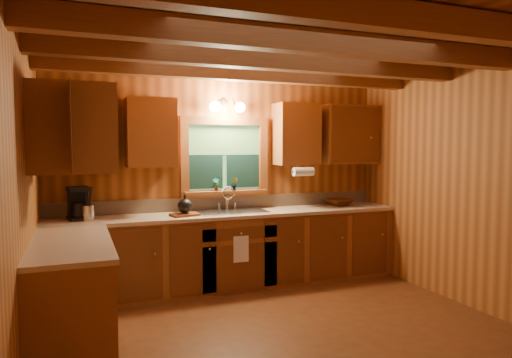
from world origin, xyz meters
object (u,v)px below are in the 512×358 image
object	(u,v)px
sink	(232,216)
wicker_basket	(339,202)
coffee_maker	(78,203)
cutting_board	(185,215)

from	to	relation	value
sink	wicker_basket	world-z (taller)	sink
coffee_maker	wicker_basket	bearing A→B (deg)	-11.82
wicker_basket	cutting_board	bearing A→B (deg)	-175.80
sink	cutting_board	world-z (taller)	sink
sink	cutting_board	xyz separation A→B (m)	(-0.59, -0.09, 0.06)
sink	cutting_board	bearing A→B (deg)	-171.17
sink	wicker_basket	xyz separation A→B (m)	(1.53, 0.06, 0.09)
coffee_maker	cutting_board	distance (m)	1.15
sink	coffee_maker	world-z (taller)	coffee_maker
coffee_maker	wicker_basket	distance (m)	3.25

